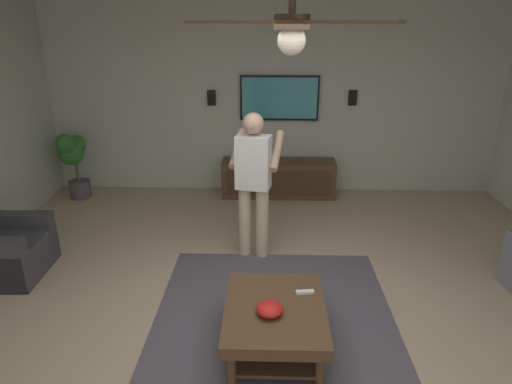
% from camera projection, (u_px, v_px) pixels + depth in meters
% --- Properties ---
extents(ground_plane, '(8.34, 8.34, 0.00)m').
position_uv_depth(ground_plane, '(274.00, 328.00, 3.91)').
color(ground_plane, tan).
extents(wall_back_tv, '(0.10, 6.95, 2.81)m').
position_uv_depth(wall_back_tv, '(274.00, 100.00, 6.69)').
color(wall_back_tv, '#B2B7AD').
rests_on(wall_back_tv, ground).
extents(area_rug, '(2.69, 2.16, 0.01)m').
position_uv_depth(area_rug, '(275.00, 331.00, 3.85)').
color(area_rug, '#514C56').
rests_on(area_rug, ground).
extents(coffee_table, '(1.00, 0.80, 0.40)m').
position_uv_depth(coffee_table, '(275.00, 318.00, 3.56)').
color(coffee_table, '#513823').
rests_on(coffee_table, ground).
extents(media_console, '(0.45, 1.70, 0.55)m').
position_uv_depth(media_console, '(278.00, 178.00, 6.78)').
color(media_console, '#513823').
rests_on(media_console, ground).
extents(tv, '(0.05, 1.17, 0.66)m').
position_uv_depth(tv, '(280.00, 98.00, 6.59)').
color(tv, black).
extents(person_standing, '(0.61, 0.61, 1.64)m').
position_uv_depth(person_standing, '(254.00, 178.00, 4.81)').
color(person_standing, '#C6B793').
rests_on(person_standing, ground).
extents(potted_plant_tall, '(0.54, 0.40, 1.01)m').
position_uv_depth(potted_plant_tall, '(73.00, 155.00, 6.60)').
color(potted_plant_tall, '#4C4C51').
rests_on(potted_plant_tall, ground).
extents(bowl, '(0.21, 0.21, 0.09)m').
position_uv_depth(bowl, '(270.00, 309.00, 3.42)').
color(bowl, red).
rests_on(bowl, coffee_table).
extents(remote_white, '(0.06, 0.15, 0.02)m').
position_uv_depth(remote_white, '(305.00, 292.00, 3.70)').
color(remote_white, white).
rests_on(remote_white, coffee_table).
extents(vase_round, '(0.22, 0.22, 0.22)m').
position_uv_depth(vase_round, '(259.00, 154.00, 6.63)').
color(vase_round, gold).
rests_on(vase_round, media_console).
extents(wall_speaker_left, '(0.06, 0.12, 0.22)m').
position_uv_depth(wall_speaker_left, '(353.00, 98.00, 6.57)').
color(wall_speaker_left, black).
extents(wall_speaker_right, '(0.06, 0.12, 0.22)m').
position_uv_depth(wall_speaker_right, '(212.00, 98.00, 6.63)').
color(wall_speaker_right, black).
extents(ceiling_fan, '(1.17, 1.15, 0.46)m').
position_uv_depth(ceiling_fan, '(292.00, 27.00, 2.46)').
color(ceiling_fan, '#4C3828').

